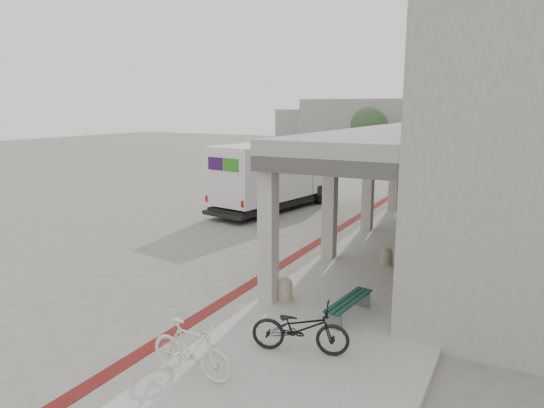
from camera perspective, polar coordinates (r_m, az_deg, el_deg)
The scene contains 14 objects.
ground at distance 15.85m, azimuth -1.13°, elevation -6.04°, with size 120.00×120.00×0.00m, color #6A665B.
bike_lane_stripe at distance 17.16m, azimuth 5.06°, elevation -4.71°, with size 0.35×40.00×0.01m, color #561211.
sidewalk at distance 14.42m, azimuth 13.06°, elevation -7.88°, with size 4.40×28.00×0.12m, color #A09B90.
transit_building at distance 17.78m, azimuth 26.28°, elevation 5.88°, with size 7.60×17.00×7.00m.
distant_backdrop at distance 50.20m, azimuth 16.32°, elevation 8.56°, with size 28.00×10.00×6.50m.
tree_left at distance 43.06m, azimuth 11.33°, elevation 9.04°, with size 3.20×3.20×4.80m.
tree_mid at distance 43.58m, azimuth 21.05°, elevation 8.54°, with size 3.20×3.20×4.80m.
fedex_truck at distance 22.55m, azimuth 0.23°, elevation 3.50°, with size 3.40×7.57×3.12m.
bench at distance 11.15m, azimuth 9.02°, elevation -11.60°, with size 0.58×1.77×0.41m.
bollard_near at distance 11.93m, azimuth 1.49°, elevation -9.92°, with size 0.38×0.38×0.58m.
bollard_far at distance 14.84m, azimuth 13.28°, elevation -6.00°, with size 0.35×0.35×0.53m.
utility_cabinet at distance 13.67m, azimuth 16.82°, elevation -6.45°, with size 0.50×0.66×1.10m, color slate.
bicycle_black at distance 9.50m, azimuth 3.33°, elevation -14.36°, with size 0.65×1.87×0.98m, color black.
bicycle_cream at distance 8.85m, azimuth -9.48°, elevation -16.48°, with size 0.47×1.67×1.00m, color beige.
Camera 1 is at (7.34, -13.22, 4.73)m, focal length 32.00 mm.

